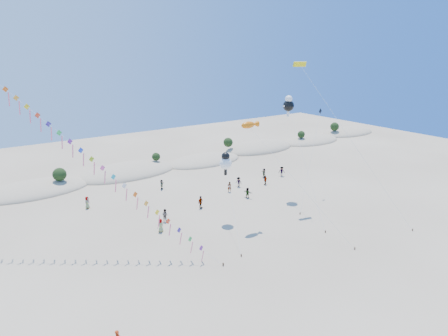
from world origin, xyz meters
TOP-DOWN VIEW (x-y plane):
  - ground at (0.00, 0.00)m, footprint 160.00×160.00m
  - dune_ridge at (1.06, 45.14)m, footprint 145.30×11.49m
  - kite_train at (-14.34, 22.13)m, footprint 22.29×25.18m
  - fish_kite at (6.24, 16.32)m, footprint 6.70×13.61m
  - cartoon_kite_low at (3.98, 18.45)m, footprint 4.97×10.00m
  - cartoon_kite_high at (17.25, 21.18)m, footprint 6.26×14.09m
  - parafoil_kite at (16.28, 17.68)m, footprint 6.54×16.51m
  - dark_kite at (19.45, 17.58)m, footprint 9.28×5.70m
  - beachgoers at (8.24, 26.72)m, footprint 34.55×15.20m

SIDE VIEW (x-z plane):
  - ground at x=0.00m, z-range 0.00..0.00m
  - dune_ridge at x=1.06m, z-range -2.67..2.90m
  - beachgoers at x=8.24m, z-range -0.07..1.80m
  - cartoon_kite_low at x=3.98m, z-range 3.37..12.72m
  - dark_kite at x=19.45m, z-range 2.23..15.68m
  - kite_train at x=-14.34m, z-range 0.31..25.17m
  - fish_kite at x=6.24m, z-range 6.23..19.69m
  - cartoon_kite_high at x=17.25m, z-range 6.40..21.93m
  - parafoil_kite at x=16.28m, z-range 9.20..29.64m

